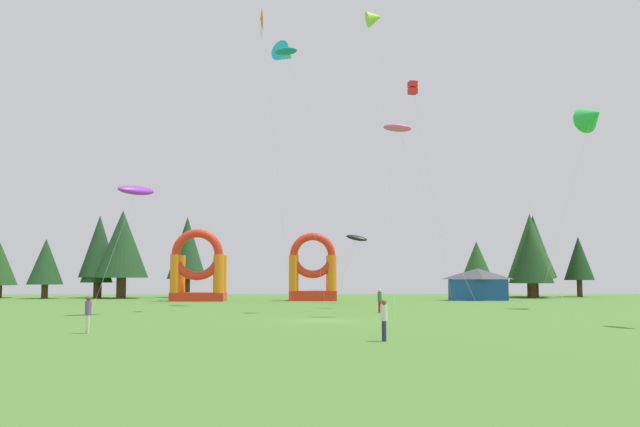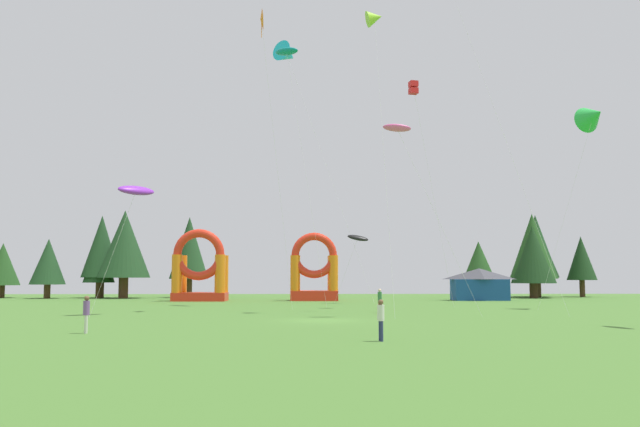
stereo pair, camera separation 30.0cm
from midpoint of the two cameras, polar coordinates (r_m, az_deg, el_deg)
The scene contains 28 objects.
ground_plane at distance 39.80m, azimuth 0.48°, elevation -8.96°, with size 120.00×120.00×0.00m, color #47752D.
kite_teal_parafoil at distance 63.36m, azimuth -2.67°, elevation 13.36°, with size 4.88×4.75×23.37m.
kite_cyan_delta at distance 76.55m, azimuth -2.64°, elevation 13.14°, with size 10.35×8.46×28.08m.
kite_black_parafoil at distance 65.33m, azimuth 3.32°, elevation -2.06°, with size 3.36×0.94×6.75m.
kite_lime_delta at distance 51.93m, azimuth 4.76°, elevation 15.97°, with size 1.42×7.29×22.10m.
kite_purple_parafoil at distance 47.61m, azimuth -14.94°, elevation 1.87°, with size 3.52×3.86×8.84m.
kite_green_delta at distance 59.24m, azimuth 22.02°, elevation 7.57°, with size 6.62×2.62×16.53m.
kite_pink_parafoil at distance 44.67m, azimuth 6.66°, elevation 7.10°, with size 6.20×0.78×12.50m.
kite_orange_diamond at distance 53.78m, azimuth -4.84°, elevation 15.66°, with size 2.67×3.50×22.51m.
kite_red_box at distance 58.03m, azimuth 7.98°, elevation 10.33°, with size 3.62×1.07×18.71m.
person_near_camera at distance 32.66m, azimuth -18.70°, elevation -7.73°, with size 0.39×0.39×1.68m.
person_left_edge at distance 48.57m, azimuth 5.20°, elevation -7.08°, with size 0.38×0.38×1.69m.
person_midfield at distance 27.35m, azimuth 5.42°, elevation -8.56°, with size 0.35×0.35×1.64m.
inflatable_blue_arch at distance 72.14m, azimuth -9.90°, elevation -4.94°, with size 5.50×3.90×7.43m.
inflatable_orange_dome at distance 72.19m, azimuth -0.38°, elevation -5.16°, with size 4.98×3.59×7.13m.
festival_tent at distance 75.20m, azimuth 13.31°, elevation -5.78°, with size 5.71×3.09×3.41m.
tree_row_0 at distance 90.22m, azimuth -24.93°, elevation -3.88°, with size 4.16×4.16×6.54m.
tree_row_1 at distance 85.78m, azimuth -21.69°, elevation -3.77°, with size 4.06×4.06×6.96m.
tree_row_2 at distance 85.60m, azimuth -17.87°, elevation -3.52°, with size 3.69×3.69×7.84m.
tree_row_3 at distance 86.04m, azimuth -17.71°, elevation -2.67°, with size 4.65×4.65×9.88m.
tree_row_4 at distance 83.64m, azimuth -15.94°, elevation -2.49°, with size 6.12×6.12×10.35m.
tree_row_5 at distance 85.18m, azimuth -10.78°, elevation -2.86°, with size 4.75×4.75×9.85m.
tree_row_6 at distance 83.04m, azimuth 13.24°, elevation -4.04°, with size 4.14×4.14×6.70m.
tree_row_7 at distance 85.11m, azimuth 17.47°, elevation -3.31°, with size 5.24×5.24×8.54m.
tree_row_8 at distance 85.99m, azimuth 17.45°, elevation -2.65°, with size 5.58×5.58×10.10m.
tree_row_9 at distance 90.10m, azimuth 17.70°, elevation -2.68°, with size 5.25×5.25×10.29m.
tree_row_10 at distance 90.40m, azimuth 17.70°, elevation -2.86°, with size 5.46×5.46×9.61m.
tree_row_11 at distance 91.62m, azimuth 21.10°, elevation -3.53°, with size 3.64×3.64×7.56m.
Camera 2 is at (-1.16, -39.70, 2.55)m, focal length 38.26 mm.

